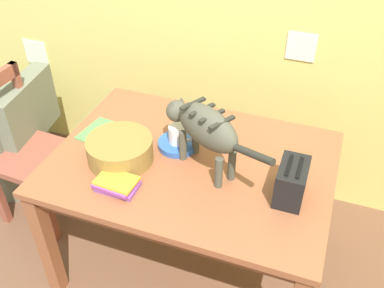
# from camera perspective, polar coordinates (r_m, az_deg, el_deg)

# --- Properties ---
(wall_rear) EXTENTS (4.64, 0.11, 2.50)m
(wall_rear) POSITION_cam_1_polar(r_m,az_deg,el_deg) (2.54, 8.95, 17.81)
(wall_rear) COLOR #E5D571
(wall_rear) RESTS_ON ground_plane
(dining_table) EXTENTS (1.34, 0.97, 0.75)m
(dining_table) POSITION_cam_1_polar(r_m,az_deg,el_deg) (2.16, -0.00, -3.87)
(dining_table) COLOR brown
(dining_table) RESTS_ON ground_plane
(cat) EXTENTS (0.58, 0.37, 0.33)m
(cat) POSITION_cam_1_polar(r_m,az_deg,el_deg) (1.94, 1.67, 2.16)
(cat) COLOR #4D4C3E
(cat) RESTS_ON dining_table
(saucer_bowl) EXTENTS (0.20, 0.20, 0.03)m
(saucer_bowl) POSITION_cam_1_polar(r_m,az_deg,el_deg) (2.19, -1.87, 0.02)
(saucer_bowl) COLOR blue
(saucer_bowl) RESTS_ON dining_table
(coffee_mug) EXTENTS (0.13, 0.09, 0.09)m
(coffee_mug) POSITION_cam_1_polar(r_m,az_deg,el_deg) (2.15, -1.81, 1.27)
(coffee_mug) COLOR white
(coffee_mug) RESTS_ON saucer_bowl
(magazine) EXTENTS (0.31, 0.25, 0.01)m
(magazine) POSITION_cam_1_polar(r_m,az_deg,el_deg) (2.30, -10.75, 1.18)
(magazine) COLOR #559E4E
(magazine) RESTS_ON dining_table
(book_stack) EXTENTS (0.19, 0.14, 0.05)m
(book_stack) POSITION_cam_1_polar(r_m,az_deg,el_deg) (1.97, -9.80, -5.20)
(book_stack) COLOR #8A4B9E
(book_stack) RESTS_ON dining_table
(wicker_basket) EXTENTS (0.32, 0.32, 0.12)m
(wicker_basket) POSITION_cam_1_polar(r_m,az_deg,el_deg) (2.10, -9.40, -0.70)
(wicker_basket) COLOR olive
(wicker_basket) RESTS_ON dining_table
(toaster) EXTENTS (0.12, 0.20, 0.18)m
(toaster) POSITION_cam_1_polar(r_m,az_deg,el_deg) (1.92, 12.88, -4.84)
(toaster) COLOR black
(toaster) RESTS_ON dining_table
(wooden_chair_far) EXTENTS (0.44, 0.44, 0.94)m
(wooden_chair_far) POSITION_cam_1_polar(r_m,az_deg,el_deg) (2.78, -20.45, -1.15)
(wooden_chair_far) COLOR brown
(wooden_chair_far) RESTS_ON ground_plane
(wicker_armchair) EXTENTS (0.63, 0.65, 0.78)m
(wicker_armchair) POSITION_cam_1_polar(r_m,az_deg,el_deg) (3.22, -22.68, -0.07)
(wicker_armchair) COLOR slate
(wicker_armchair) RESTS_ON ground_plane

